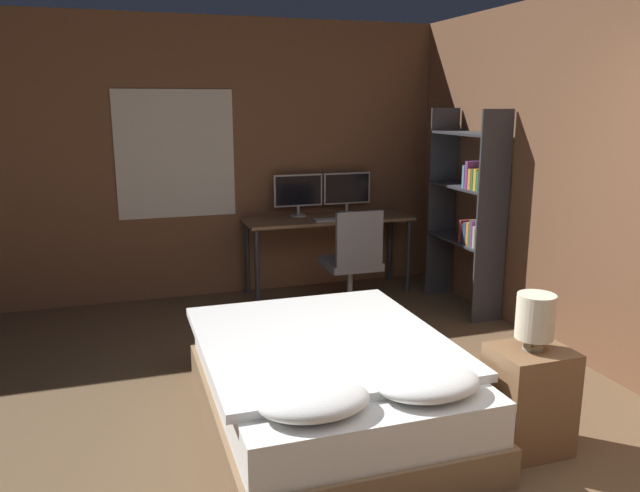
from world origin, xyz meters
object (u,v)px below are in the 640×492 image
object	(u,v)px
desk	(328,227)
monitor_left	(298,192)
keyboard	(334,220)
bookshelf	(471,204)
monitor_right	(347,190)
computer_mouse	(362,217)
office_chair	(352,271)
nightstand	(529,399)
bed	(328,383)
bedside_lamp	(535,317)

from	to	relation	value
desk	monitor_left	xyz separation A→B (m)	(-0.26, 0.17, 0.34)
monitor_left	keyboard	distance (m)	0.49
bookshelf	keyboard	bearing A→B (deg)	144.01
monitor_left	keyboard	bearing A→B (deg)	-52.77
monitor_right	monitor_left	bearing A→B (deg)	180.00
computer_mouse	office_chair	world-z (taller)	office_chair
monitor_left	nightstand	bearing A→B (deg)	-83.89
bed	office_chair	xyz separation A→B (m)	(0.87, 1.86, 0.14)
bed	nightstand	bearing A→B (deg)	-32.35
bed	bedside_lamp	bearing A→B (deg)	-32.35
bed	office_chair	distance (m)	2.06
nightstand	office_chair	bearing A→B (deg)	92.20
nightstand	monitor_left	bearing A→B (deg)	96.11
bedside_lamp	office_chair	distance (m)	2.50
monitor_left	monitor_right	xyz separation A→B (m)	(0.52, 0.00, 0.00)
nightstand	bookshelf	xyz separation A→B (m)	(0.95, 2.22, 0.71)
bed	monitor_left	distance (m)	2.89
monitor_left	bedside_lamp	bearing A→B (deg)	-83.89
monitor_right	office_chair	distance (m)	1.09
computer_mouse	keyboard	bearing A→B (deg)	-180.00
monitor_left	office_chair	bearing A→B (deg)	-73.09
bedside_lamp	computer_mouse	xyz separation A→B (m)	(0.19, 2.99, 0.02)
nightstand	monitor_left	xyz separation A→B (m)	(-0.36, 3.33, 0.72)
monitor_right	computer_mouse	distance (m)	0.41
bed	bedside_lamp	world-z (taller)	bedside_lamp
keyboard	office_chair	distance (m)	0.64
monitor_right	computer_mouse	bearing A→B (deg)	-85.53
desk	bookshelf	bearing A→B (deg)	-41.63
nightstand	bedside_lamp	xyz separation A→B (m)	(0.00, 0.00, 0.48)
monitor_right	computer_mouse	xyz separation A→B (m)	(0.03, -0.34, -0.22)
monitor_left	keyboard	xyz separation A→B (m)	(0.26, -0.34, -0.23)
desk	nightstand	bearing A→B (deg)	-88.29
keyboard	bookshelf	xyz separation A→B (m)	(1.05, -0.76, 0.22)
nightstand	bookshelf	world-z (taller)	bookshelf
bed	bedside_lamp	xyz separation A→B (m)	(0.97, -0.61, 0.52)
nightstand	keyboard	size ratio (longest dim) A/B	1.50
bed	bedside_lamp	size ratio (longest dim) A/B	6.13
desk	monitor_left	bearing A→B (deg)	146.40
bed	bedside_lamp	distance (m)	1.26
desk	monitor_left	distance (m)	0.46
computer_mouse	bookshelf	bearing A→B (deg)	-45.06
bedside_lamp	office_chair	world-z (taller)	office_chair
nightstand	bedside_lamp	world-z (taller)	bedside_lamp
nightstand	computer_mouse	xyz separation A→B (m)	(0.19, 2.99, 0.50)
bedside_lamp	monitor_right	xyz separation A→B (m)	(0.17, 3.33, 0.24)
office_chair	keyboard	bearing A→B (deg)	89.93
office_chair	desk	bearing A→B (deg)	89.95
bedside_lamp	monitor_left	bearing A→B (deg)	96.11
keyboard	bedside_lamp	bearing A→B (deg)	-88.19
desk	monitor_right	bearing A→B (deg)	33.60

